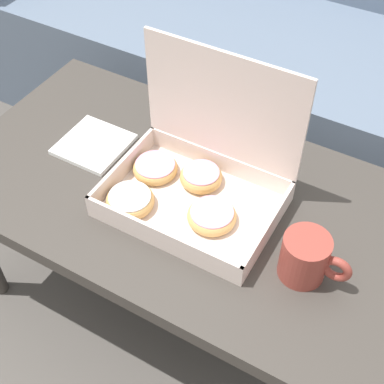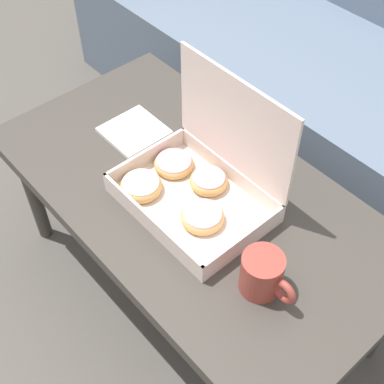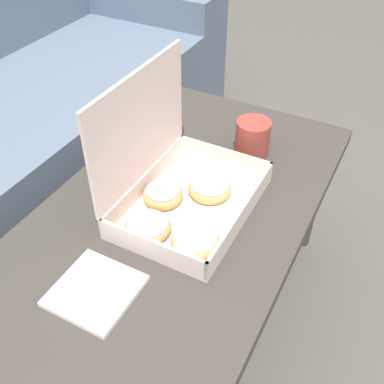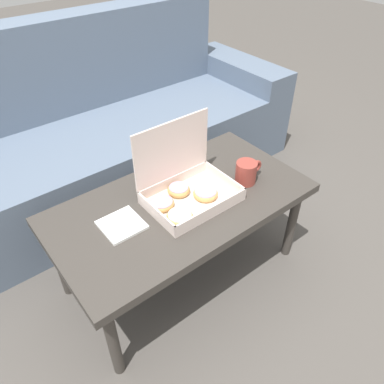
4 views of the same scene
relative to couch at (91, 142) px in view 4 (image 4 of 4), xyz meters
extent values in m
plane|color=#514C47|center=(0.00, -0.81, -0.33)|extent=(12.00, 12.00, 0.00)
cube|color=slate|center=(0.00, -0.16, -0.10)|extent=(2.05, 0.61, 0.45)
cube|color=slate|center=(0.00, 0.25, 0.16)|extent=(2.05, 0.20, 0.98)
cube|color=slate|center=(1.14, -0.06, -0.03)|extent=(0.24, 0.81, 0.58)
cube|color=#3D3833|center=(0.00, -0.89, 0.12)|extent=(1.12, 0.60, 0.04)
cylinder|color=#3D3833|center=(-0.50, -1.13, -0.11)|extent=(0.04, 0.04, 0.42)
cylinder|color=#3D3833|center=(0.50, -1.13, -0.11)|extent=(0.04, 0.04, 0.42)
cylinder|color=#3D3833|center=(-0.50, -0.65, -0.11)|extent=(0.04, 0.04, 0.42)
cylinder|color=#3D3833|center=(0.50, -0.65, -0.11)|extent=(0.04, 0.04, 0.42)
cube|color=silver|center=(0.03, -0.92, 0.14)|extent=(0.37, 0.27, 0.01)
cube|color=silver|center=(0.03, -1.05, 0.17)|extent=(0.37, 0.01, 0.05)
cube|color=silver|center=(0.03, -0.79, 0.17)|extent=(0.37, 0.01, 0.05)
cube|color=silver|center=(-0.15, -0.92, 0.17)|extent=(0.01, 0.27, 0.05)
cube|color=silver|center=(0.22, -0.92, 0.17)|extent=(0.01, 0.27, 0.05)
cube|color=silver|center=(0.03, -0.79, 0.33)|extent=(0.37, 0.01, 0.27)
torus|color=tan|center=(0.09, -0.94, 0.16)|extent=(0.11, 0.11, 0.03)
cylinder|color=pink|center=(0.09, -0.94, 0.17)|extent=(0.09, 0.09, 0.01)
torus|color=tan|center=(0.02, -0.85, 0.16)|extent=(0.10, 0.10, 0.03)
cylinder|color=pink|center=(0.02, -0.85, 0.17)|extent=(0.08, 0.08, 0.01)
torus|color=tan|center=(-0.08, -0.99, 0.16)|extent=(0.11, 0.11, 0.03)
cylinder|color=white|center=(-0.08, -0.99, 0.17)|extent=(0.09, 0.09, 0.01)
torus|color=tan|center=(-0.09, -0.88, 0.16)|extent=(0.10, 0.10, 0.03)
cylinder|color=pink|center=(-0.09, -0.88, 0.17)|extent=(0.09, 0.09, 0.01)
cylinder|color=#993D33|center=(0.31, -0.96, 0.19)|extent=(0.09, 0.09, 0.10)
torus|color=#993D33|center=(0.37, -0.96, 0.19)|extent=(0.06, 0.02, 0.06)
cube|color=white|center=(-0.28, -0.87, 0.14)|extent=(0.16, 0.16, 0.01)
camera|label=1|loc=(0.42, -1.60, 1.03)|focal=50.00mm
camera|label=2|loc=(0.68, -1.49, 1.16)|focal=50.00mm
camera|label=3|loc=(-0.67, -1.29, 0.88)|focal=42.00mm
camera|label=4|loc=(-0.72, -1.87, 1.17)|focal=35.00mm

